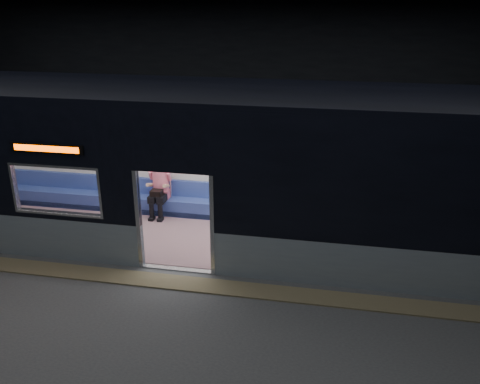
% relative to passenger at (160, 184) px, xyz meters
% --- Properties ---
extents(station_floor, '(24.00, 14.00, 0.01)m').
position_rel_passenger_xyz_m(station_floor, '(1.19, -3.55, -0.82)').
color(station_floor, '#47494C').
rests_on(station_floor, ground).
extents(station_envelope, '(24.00, 14.00, 5.00)m').
position_rel_passenger_xyz_m(station_envelope, '(1.19, -3.55, 2.85)').
color(station_envelope, black).
rests_on(station_envelope, station_floor).
extents(tactile_strip, '(22.80, 0.50, 0.03)m').
position_rel_passenger_xyz_m(tactile_strip, '(1.19, -3.00, -0.80)').
color(tactile_strip, '#8C7F59').
rests_on(tactile_strip, station_floor).
extents(metro_car, '(18.00, 3.04, 3.35)m').
position_rel_passenger_xyz_m(metro_car, '(1.19, -1.00, 1.03)').
color(metro_car, '#8E9EA9').
rests_on(metro_car, station_floor).
extents(passenger, '(0.46, 0.74, 1.41)m').
position_rel_passenger_xyz_m(passenger, '(0.00, 0.00, 0.00)').
color(passenger, black).
rests_on(passenger, metro_car).
extents(handbag, '(0.33, 0.31, 0.14)m').
position_rel_passenger_xyz_m(handbag, '(-0.01, -0.24, -0.13)').
color(handbag, black).
rests_on(handbag, passenger).
extents(transit_map, '(1.04, 0.03, 0.68)m').
position_rel_passenger_xyz_m(transit_map, '(5.49, 0.31, 0.67)').
color(transit_map, white).
rests_on(transit_map, metro_car).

